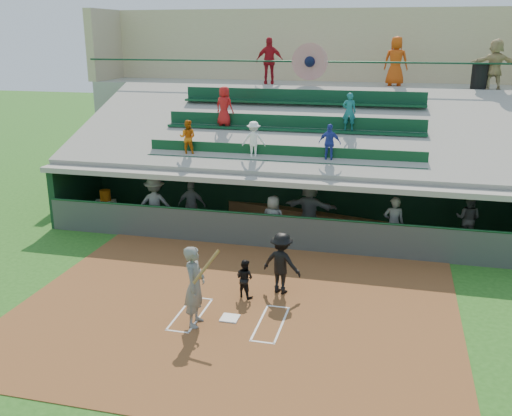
% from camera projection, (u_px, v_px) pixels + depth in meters
% --- Properties ---
extents(ground, '(100.00, 100.00, 0.00)m').
position_uv_depth(ground, '(230.00, 319.00, 13.96)').
color(ground, '#235919').
rests_on(ground, ground).
extents(dirt_slab, '(11.00, 9.00, 0.02)m').
position_uv_depth(dirt_slab, '(235.00, 310.00, 14.42)').
color(dirt_slab, brown).
rests_on(dirt_slab, ground).
extents(home_plate, '(0.43, 0.43, 0.03)m').
position_uv_depth(home_plate, '(230.00, 318.00, 13.95)').
color(home_plate, white).
rests_on(home_plate, dirt_slab).
extents(batters_box_chalk, '(2.65, 1.85, 0.01)m').
position_uv_depth(batters_box_chalk, '(230.00, 318.00, 13.95)').
color(batters_box_chalk, white).
rests_on(batters_box_chalk, dirt_slab).
extents(dugout_floor, '(16.00, 3.50, 0.04)m').
position_uv_depth(dugout_floor, '(283.00, 230.00, 20.22)').
color(dugout_floor, gray).
rests_on(dugout_floor, ground).
extents(concourse_slab, '(20.00, 3.00, 4.60)m').
position_uv_depth(concourse_slab, '(313.00, 135.00, 25.82)').
color(concourse_slab, gray).
rests_on(concourse_slab, ground).
extents(grandstand, '(20.40, 10.40, 7.80)m').
position_uv_depth(grandstand, '(302.00, 148.00, 23.06)').
color(grandstand, '#454A45').
rests_on(grandstand, ground).
extents(batter_at_plate, '(0.88, 0.79, 1.98)m').
position_uv_depth(batter_at_plate, '(195.00, 286.00, 13.41)').
color(batter_at_plate, '#5C5E59').
rests_on(batter_at_plate, dirt_slab).
extents(catcher, '(0.62, 0.56, 1.04)m').
position_uv_depth(catcher, '(245.00, 278.00, 14.99)').
color(catcher, black).
rests_on(catcher, dirt_slab).
extents(home_umpire, '(1.21, 0.90, 1.68)m').
position_uv_depth(home_umpire, '(281.00, 263.00, 15.16)').
color(home_umpire, black).
rests_on(home_umpire, dirt_slab).
extents(dugout_bench, '(14.09, 4.14, 0.43)m').
position_uv_depth(dugout_bench, '(289.00, 214.00, 21.25)').
color(dugout_bench, '#956336').
rests_on(dugout_bench, dugout_floor).
extents(white_table, '(0.90, 0.80, 0.65)m').
position_uv_depth(white_table, '(106.00, 209.00, 21.47)').
color(white_table, white).
rests_on(white_table, dugout_floor).
extents(water_cooler, '(0.41, 0.41, 0.41)m').
position_uv_depth(water_cooler, '(105.00, 195.00, 21.38)').
color(water_cooler, '#C35F0B').
rests_on(water_cooler, white_table).
extents(dugout_player_a, '(1.40, 1.01, 1.95)m').
position_uv_depth(dugout_player_a, '(155.00, 204.00, 19.87)').
color(dugout_player_a, '#595C57').
rests_on(dugout_player_a, dugout_floor).
extents(dugout_player_b, '(1.02, 0.44, 1.71)m').
position_uv_depth(dugout_player_b, '(192.00, 205.00, 20.14)').
color(dugout_player_b, '#5A5C57').
rests_on(dugout_player_b, dugout_floor).
extents(dugout_player_c, '(0.86, 0.62, 1.64)m').
position_uv_depth(dugout_player_c, '(273.00, 220.00, 18.67)').
color(dugout_player_c, '#5D5F5A').
rests_on(dugout_player_c, dugout_floor).
extents(dugout_player_d, '(1.87, 0.82, 1.95)m').
position_uv_depth(dugout_player_d, '(310.00, 209.00, 19.31)').
color(dugout_player_d, '#61645E').
rests_on(dugout_player_d, dugout_floor).
extents(dugout_player_e, '(0.69, 0.49, 1.79)m').
position_uv_depth(dugout_player_e, '(393.00, 224.00, 18.04)').
color(dugout_player_e, '#535551').
rests_on(dugout_player_e, dugout_floor).
extents(dugout_player_f, '(0.95, 0.84, 1.64)m').
position_uv_depth(dugout_player_f, '(468.00, 219.00, 18.79)').
color(dugout_player_f, '#51534E').
rests_on(dugout_player_f, dugout_floor).
extents(trash_bin, '(0.64, 0.64, 0.96)m').
position_uv_depth(trash_bin, '(480.00, 77.00, 22.44)').
color(trash_bin, black).
rests_on(trash_bin, concourse_slab).
extents(concourse_staff_a, '(1.24, 0.75, 1.97)m').
position_uv_depth(concourse_staff_a, '(270.00, 61.00, 24.50)').
color(concourse_staff_a, '#AD131E').
rests_on(concourse_staff_a, concourse_slab).
extents(concourse_staff_b, '(1.05, 0.74, 2.01)m').
position_uv_depth(concourse_staff_b, '(396.00, 61.00, 23.69)').
color(concourse_staff_b, '#CC450C').
rests_on(concourse_staff_b, concourse_slab).
extents(concourse_staff_c, '(1.87, 0.95, 1.93)m').
position_uv_depth(concourse_staff_c, '(495.00, 64.00, 22.15)').
color(concourse_staff_c, tan).
rests_on(concourse_staff_c, concourse_slab).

